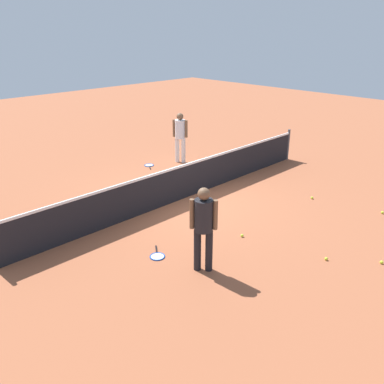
% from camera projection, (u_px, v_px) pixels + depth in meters
% --- Properties ---
extents(ground_plane, '(40.00, 40.00, 0.00)m').
position_uv_depth(ground_plane, '(184.00, 198.00, 11.07)').
color(ground_plane, '#9E5638').
extents(court_net, '(10.09, 0.09, 1.07)m').
position_uv_depth(court_net, '(184.00, 181.00, 10.88)').
color(court_net, '#4C4C51').
rests_on(court_net, ground_plane).
extents(player_near_side, '(0.48, 0.48, 1.70)m').
position_uv_depth(player_near_side, '(204.00, 223.00, 7.43)').
color(player_near_side, black).
rests_on(player_near_side, ground_plane).
extents(player_far_side, '(0.47, 0.49, 1.70)m').
position_uv_depth(player_far_side, '(180.00, 133.00, 13.63)').
color(player_far_side, white).
rests_on(player_far_side, ground_plane).
extents(tennis_racket_near_player, '(0.48, 0.57, 0.03)m').
position_uv_depth(tennis_racket_near_player, '(157.00, 256.00, 8.26)').
color(tennis_racket_near_player, blue).
rests_on(tennis_racket_near_player, ground_plane).
extents(tennis_racket_far_player, '(0.46, 0.58, 0.03)m').
position_uv_depth(tennis_racket_far_player, '(149.00, 165.00, 13.62)').
color(tennis_racket_far_player, blue).
rests_on(tennis_racket_far_player, ground_plane).
extents(tennis_ball_near_player, '(0.07, 0.07, 0.07)m').
position_uv_depth(tennis_ball_near_player, '(312.00, 198.00, 11.00)').
color(tennis_ball_near_player, '#C6E033').
rests_on(tennis_ball_near_player, ground_plane).
extents(tennis_ball_by_net, '(0.07, 0.07, 0.07)m').
position_uv_depth(tennis_ball_by_net, '(382.00, 212.00, 10.13)').
color(tennis_ball_by_net, '#C6E033').
rests_on(tennis_ball_by_net, ground_plane).
extents(tennis_ball_midcourt, '(0.07, 0.07, 0.07)m').
position_uv_depth(tennis_ball_midcourt, '(242.00, 236.00, 9.02)').
color(tennis_ball_midcourt, '#C6E033').
rests_on(tennis_ball_midcourt, ground_plane).
extents(tennis_ball_baseline, '(0.07, 0.07, 0.07)m').
position_uv_depth(tennis_ball_baseline, '(382.00, 262.00, 7.99)').
color(tennis_ball_baseline, '#C6E033').
rests_on(tennis_ball_baseline, ground_plane).
extents(tennis_ball_stray_left, '(0.07, 0.07, 0.07)m').
position_uv_depth(tennis_ball_stray_left, '(326.00, 259.00, 8.12)').
color(tennis_ball_stray_left, '#C6E033').
rests_on(tennis_ball_stray_left, ground_plane).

